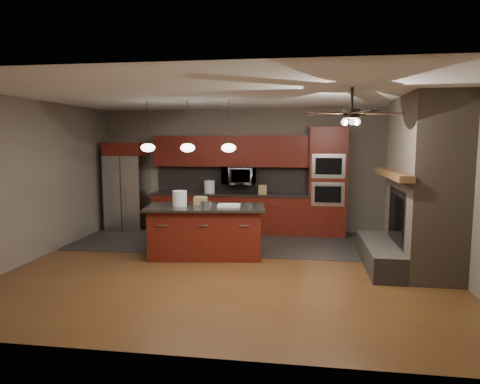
% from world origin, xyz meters
% --- Properties ---
extents(ground, '(7.00, 7.00, 0.00)m').
position_xyz_m(ground, '(0.00, 0.00, 0.00)').
color(ground, brown).
rests_on(ground, ground).
extents(ceiling, '(7.00, 6.00, 0.02)m').
position_xyz_m(ceiling, '(0.00, 0.00, 2.80)').
color(ceiling, white).
rests_on(ceiling, back_wall).
extents(back_wall, '(7.00, 0.02, 2.80)m').
position_xyz_m(back_wall, '(0.00, 3.00, 1.40)').
color(back_wall, '#73675C').
rests_on(back_wall, ground).
extents(right_wall, '(0.02, 6.00, 2.80)m').
position_xyz_m(right_wall, '(3.50, 0.00, 1.40)').
color(right_wall, '#73675C').
rests_on(right_wall, ground).
extents(left_wall, '(0.02, 6.00, 2.80)m').
position_xyz_m(left_wall, '(-3.50, 0.00, 1.40)').
color(left_wall, '#73675C').
rests_on(left_wall, ground).
extents(slate_tile_patch, '(7.00, 2.40, 0.01)m').
position_xyz_m(slate_tile_patch, '(0.00, 1.80, 0.01)').
color(slate_tile_patch, '#2C2A27').
rests_on(slate_tile_patch, ground).
extents(fireplace_column, '(1.30, 2.10, 2.80)m').
position_xyz_m(fireplace_column, '(3.04, 0.40, 1.30)').
color(fireplace_column, '#716251').
rests_on(fireplace_column, ground).
extents(back_cabinetry, '(3.59, 0.64, 2.20)m').
position_xyz_m(back_cabinetry, '(-0.48, 2.74, 0.89)').
color(back_cabinetry, '#581D10').
rests_on(back_cabinetry, ground).
extents(oven_tower, '(0.80, 0.63, 2.38)m').
position_xyz_m(oven_tower, '(1.70, 2.69, 1.19)').
color(oven_tower, '#581D10').
rests_on(oven_tower, ground).
extents(microwave, '(0.73, 0.41, 0.50)m').
position_xyz_m(microwave, '(-0.27, 2.75, 1.30)').
color(microwave, silver).
rests_on(microwave, back_cabinetry).
extents(refrigerator, '(0.87, 0.75, 2.04)m').
position_xyz_m(refrigerator, '(-2.90, 2.62, 1.02)').
color(refrigerator, silver).
rests_on(refrigerator, ground).
extents(kitchen_island, '(2.21, 1.22, 0.92)m').
position_xyz_m(kitchen_island, '(-0.55, 0.57, 0.47)').
color(kitchen_island, '#581D10').
rests_on(kitchen_island, ground).
extents(white_bucket, '(0.30, 0.30, 0.28)m').
position_xyz_m(white_bucket, '(-1.01, 0.53, 1.06)').
color(white_bucket, white).
rests_on(white_bucket, kitchen_island).
extents(paint_can, '(0.19, 0.19, 0.12)m').
position_xyz_m(paint_can, '(-0.49, 0.32, 0.98)').
color(paint_can, '#9D9DA1').
rests_on(paint_can, kitchen_island).
extents(paint_tray, '(0.42, 0.30, 0.04)m').
position_xyz_m(paint_tray, '(-0.13, 0.62, 0.94)').
color(paint_tray, white).
rests_on(paint_tray, kitchen_island).
extents(cardboard_box, '(0.23, 0.18, 0.14)m').
position_xyz_m(cardboard_box, '(-0.70, 0.79, 0.99)').
color(cardboard_box, '#97814E').
rests_on(cardboard_box, kitchen_island).
extents(counter_bucket, '(0.25, 0.25, 0.28)m').
position_xyz_m(counter_bucket, '(-0.95, 2.70, 1.04)').
color(counter_bucket, white).
rests_on(counter_bucket, back_cabinetry).
extents(counter_box, '(0.20, 0.17, 0.20)m').
position_xyz_m(counter_box, '(0.27, 2.65, 1.00)').
color(counter_box, tan).
rests_on(counter_box, back_cabinetry).
extents(pendant_left, '(0.26, 0.26, 0.92)m').
position_xyz_m(pendant_left, '(-1.65, 0.70, 1.96)').
color(pendant_left, black).
rests_on(pendant_left, ceiling).
extents(pendant_center, '(0.26, 0.26, 0.92)m').
position_xyz_m(pendant_center, '(-0.90, 0.70, 1.96)').
color(pendant_center, black).
rests_on(pendant_center, ceiling).
extents(pendant_right, '(0.26, 0.26, 0.92)m').
position_xyz_m(pendant_right, '(-0.15, 0.70, 1.96)').
color(pendant_right, black).
rests_on(pendant_right, ceiling).
extents(ceiling_fan, '(1.27, 1.33, 0.41)m').
position_xyz_m(ceiling_fan, '(1.80, -0.80, 2.46)').
color(ceiling_fan, black).
rests_on(ceiling_fan, ceiling).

